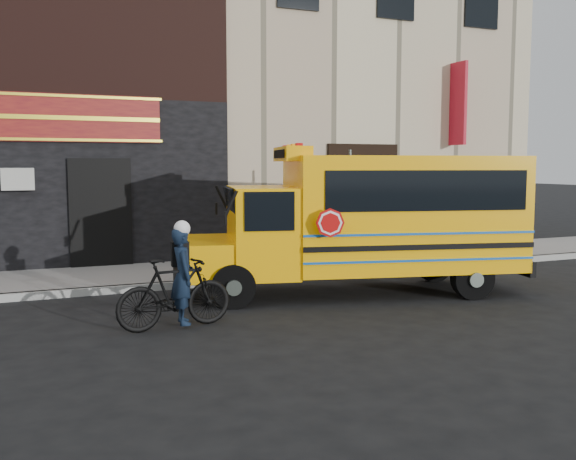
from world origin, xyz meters
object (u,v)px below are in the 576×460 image
Objects in this scene: school_bus at (370,218)px; bicycle at (175,293)px; sign_pole at (350,207)px; cyclist at (183,279)px.

bicycle is at bearing -163.25° from school_bus.
school_bus is at bearing -79.41° from bicycle.
school_bus reaches higher than bicycle.
sign_pole is 5.64m from cyclist.
school_bus is 4.35m from cyclist.
sign_pole is at bearing -53.70° from cyclist.
school_bus is at bearing -106.65° from sign_pole.
sign_pole reaches higher than cyclist.
cyclist is at bearing -74.43° from bicycle.
sign_pole is at bearing -63.23° from bicycle.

